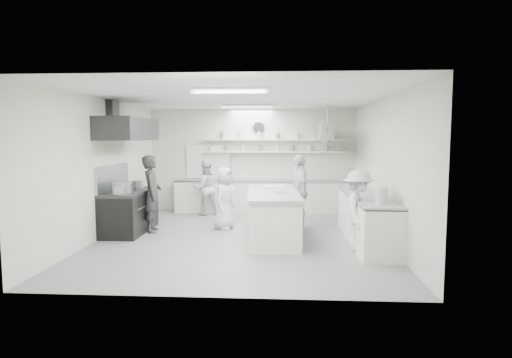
# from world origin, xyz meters

# --- Properties ---
(floor) EXTENTS (6.00, 7.00, 0.02)m
(floor) POSITION_xyz_m (0.00, 0.00, -0.01)
(floor) COLOR gray
(floor) RESTS_ON ground
(ceiling) EXTENTS (6.00, 7.00, 0.02)m
(ceiling) POSITION_xyz_m (0.00, 0.00, 3.01)
(ceiling) COLOR silver
(ceiling) RESTS_ON wall_back
(wall_back) EXTENTS (6.00, 0.04, 3.00)m
(wall_back) POSITION_xyz_m (0.00, 3.50, 1.50)
(wall_back) COLOR silver
(wall_back) RESTS_ON floor
(wall_front) EXTENTS (6.00, 0.04, 3.00)m
(wall_front) POSITION_xyz_m (0.00, -3.50, 1.50)
(wall_front) COLOR silver
(wall_front) RESTS_ON floor
(wall_left) EXTENTS (0.04, 7.00, 3.00)m
(wall_left) POSITION_xyz_m (-3.00, 0.00, 1.50)
(wall_left) COLOR silver
(wall_left) RESTS_ON floor
(wall_right) EXTENTS (0.04, 7.00, 3.00)m
(wall_right) POSITION_xyz_m (3.00, 0.00, 1.50)
(wall_right) COLOR silver
(wall_right) RESTS_ON floor
(stove) EXTENTS (0.80, 1.80, 0.90)m
(stove) POSITION_xyz_m (-2.60, 0.40, 0.45)
(stove) COLOR black
(stove) RESTS_ON floor
(exhaust_hood) EXTENTS (0.85, 2.00, 0.50)m
(exhaust_hood) POSITION_xyz_m (-2.60, 0.40, 2.35)
(exhaust_hood) COLOR #2B2B2E
(exhaust_hood) RESTS_ON wall_left
(back_counter) EXTENTS (5.00, 0.60, 0.92)m
(back_counter) POSITION_xyz_m (0.30, 3.20, 0.46)
(back_counter) COLOR silver
(back_counter) RESTS_ON floor
(shelf_lower) EXTENTS (4.20, 0.26, 0.04)m
(shelf_lower) POSITION_xyz_m (0.70, 3.37, 1.75)
(shelf_lower) COLOR silver
(shelf_lower) RESTS_ON wall_back
(shelf_upper) EXTENTS (4.20, 0.26, 0.04)m
(shelf_upper) POSITION_xyz_m (0.70, 3.37, 2.10)
(shelf_upper) COLOR silver
(shelf_upper) RESTS_ON wall_back
(pass_through_window) EXTENTS (1.30, 0.04, 1.00)m
(pass_through_window) POSITION_xyz_m (-1.30, 3.48, 1.45)
(pass_through_window) COLOR black
(pass_through_window) RESTS_ON wall_back
(wall_clock) EXTENTS (0.32, 0.05, 0.32)m
(wall_clock) POSITION_xyz_m (0.20, 3.46, 2.45)
(wall_clock) COLOR white
(wall_clock) RESTS_ON wall_back
(right_counter) EXTENTS (0.74, 3.30, 0.94)m
(right_counter) POSITION_xyz_m (2.65, -0.20, 0.47)
(right_counter) COLOR silver
(right_counter) RESTS_ON floor
(pot_rack) EXTENTS (0.30, 1.60, 0.40)m
(pot_rack) POSITION_xyz_m (2.00, 2.40, 2.30)
(pot_rack) COLOR #9CA1A7
(pot_rack) RESTS_ON ceiling
(light_fixture_front) EXTENTS (1.30, 0.25, 0.10)m
(light_fixture_front) POSITION_xyz_m (0.00, -1.80, 2.94)
(light_fixture_front) COLOR silver
(light_fixture_front) RESTS_ON ceiling
(light_fixture_rear) EXTENTS (1.30, 0.25, 0.10)m
(light_fixture_rear) POSITION_xyz_m (0.00, 1.80, 2.94)
(light_fixture_rear) COLOR silver
(light_fixture_rear) RESTS_ON ceiling
(prep_island) EXTENTS (1.14, 2.68, 0.97)m
(prep_island) POSITION_xyz_m (0.69, -0.04, 0.48)
(prep_island) COLOR silver
(prep_island) RESTS_ON floor
(stove_pot) EXTENTS (0.46, 0.46, 0.28)m
(stove_pot) POSITION_xyz_m (-2.60, 0.02, 1.05)
(stove_pot) COLOR #9CA1A7
(stove_pot) RESTS_ON stove
(cook_stove) EXTENTS (0.54, 0.71, 1.76)m
(cook_stove) POSITION_xyz_m (-2.09, 0.46, 0.88)
(cook_stove) COLOR #2F2F2F
(cook_stove) RESTS_ON floor
(cook_back) EXTENTS (0.93, 0.86, 1.53)m
(cook_back) POSITION_xyz_m (-1.26, 2.70, 0.76)
(cook_back) COLOR silver
(cook_back) RESTS_ON floor
(cook_island_left) EXTENTS (0.66, 0.82, 1.47)m
(cook_island_left) POSITION_xyz_m (-0.48, 0.90, 0.73)
(cook_island_left) COLOR silver
(cook_island_left) RESTS_ON floor
(cook_island_right) EXTENTS (0.57, 1.08, 1.76)m
(cook_island_right) POSITION_xyz_m (1.30, 1.19, 0.88)
(cook_island_right) COLOR silver
(cook_island_right) RESTS_ON floor
(cook_right) EXTENTS (0.78, 1.11, 1.56)m
(cook_right) POSITION_xyz_m (2.34, -0.90, 0.78)
(cook_right) COLOR silver
(cook_right) RESTS_ON floor
(bowl_island_a) EXTENTS (0.33, 0.33, 0.06)m
(bowl_island_a) POSITION_xyz_m (0.86, -0.24, 1.00)
(bowl_island_a) COLOR #9CA1A7
(bowl_island_a) RESTS_ON prep_island
(bowl_island_b) EXTENTS (0.26, 0.26, 0.06)m
(bowl_island_b) POSITION_xyz_m (0.78, 0.23, 1.00)
(bowl_island_b) COLOR silver
(bowl_island_b) RESTS_ON prep_island
(bowl_right) EXTENTS (0.29, 0.29, 0.05)m
(bowl_right) POSITION_xyz_m (2.81, 0.66, 0.97)
(bowl_right) COLOR silver
(bowl_right) RESTS_ON right_counter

